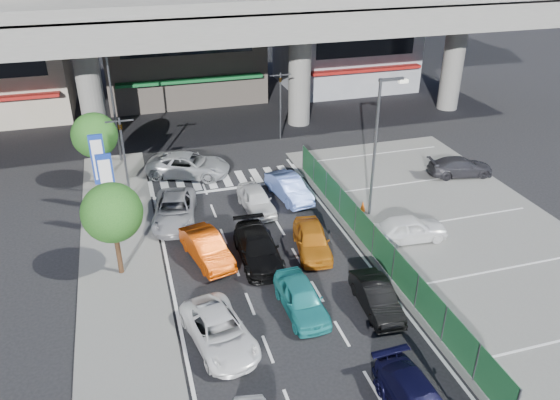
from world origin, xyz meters
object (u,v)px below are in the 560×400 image
object	(u,v)px
sedan_white_mid_left	(219,331)
sedan_black_mid	(258,248)
taxi_orange_left	(207,248)
parked_sedan_dgrey	(460,167)
wagon_silver_front_left	(175,210)
taxi_orange_right	(312,240)
street_lamp_left	(115,95)
tree_far	(95,135)
street_lamp_right	(379,137)
crossing_wagon_silver	(189,165)
signboard_far	(99,162)
traffic_cone	(363,206)
parked_sedan_white	(409,228)
hatch_black_mid_right	(377,297)
signboard_near	(107,183)
tree_near	(112,213)
sedan_white_front_mid	(256,200)
traffic_light_left	(122,139)
taxi_teal_mid	(301,298)
kei_truck_front_right	(289,188)
traffic_light_right	(280,89)

from	to	relation	value
sedan_white_mid_left	sedan_black_mid	size ratio (longest dim) A/B	0.96
taxi_orange_left	parked_sedan_dgrey	bearing A→B (deg)	2.93
sedan_white_mid_left	wagon_silver_front_left	bearing A→B (deg)	82.22
taxi_orange_right	street_lamp_left	bearing A→B (deg)	130.43
tree_far	parked_sedan_dgrey	size ratio (longest dim) A/B	1.13
street_lamp_right	crossing_wagon_silver	distance (m)	13.20
signboard_far	tree_far	distance (m)	3.53
traffic_cone	street_lamp_right	bearing A→B (deg)	-46.90
sedan_white_mid_left	parked_sedan_white	xyz separation A→B (m)	(11.11, 4.91, 0.12)
hatch_black_mid_right	taxi_orange_right	bearing A→B (deg)	106.10
street_lamp_left	signboard_far	distance (m)	7.32
hatch_black_mid_right	sedan_black_mid	world-z (taller)	sedan_black_mid
street_lamp_left	sedan_black_mid	distance (m)	16.36
parked_sedan_dgrey	traffic_cone	xyz separation A→B (m)	(-8.20, -2.67, -0.30)
sedan_white_mid_left	taxi_orange_left	bearing A→B (deg)	74.35
street_lamp_right	signboard_near	distance (m)	14.61
wagon_silver_front_left	street_lamp_right	bearing A→B (deg)	-2.29
tree_near	sedan_white_front_mid	distance (m)	9.42
parked_sedan_white	street_lamp_right	bearing A→B (deg)	14.16
street_lamp_right	parked_sedan_dgrey	bearing A→B (deg)	21.76
tree_near	wagon_silver_front_left	xyz separation A→B (m)	(3.13, 4.46, -2.70)
street_lamp_right	sedan_white_front_mid	xyz separation A→B (m)	(-6.31, 2.41, -4.10)
traffic_light_left	tree_near	world-z (taller)	traffic_light_left
sedan_black_mid	parked_sedan_dgrey	distance (m)	16.37
taxi_orange_left	sedan_black_mid	world-z (taller)	same
traffic_cone	taxi_orange_left	bearing A→B (deg)	-166.06
street_lamp_left	taxi_teal_mid	bearing A→B (deg)	-70.48
street_lamp_right	tree_near	distance (m)	14.38
sedan_white_mid_left	taxi_teal_mid	world-z (taller)	taxi_teal_mid
street_lamp_left	sedan_white_mid_left	world-z (taller)	street_lamp_left
sedan_black_mid	traffic_cone	bearing A→B (deg)	25.25
street_lamp_right	taxi_orange_left	size ratio (longest dim) A/B	1.91
tree_far	kei_truck_front_right	world-z (taller)	tree_far
traffic_light_right	sedan_black_mid	size ratio (longest dim) A/B	1.09
taxi_orange_right	kei_truck_front_right	distance (m)	6.06
signboard_near	tree_far	world-z (taller)	tree_far
traffic_light_left	signboard_far	bearing A→B (deg)	-144.30
sedan_white_mid_left	traffic_cone	world-z (taller)	sedan_white_mid_left
taxi_orange_left	taxi_orange_right	distance (m)	5.36
tree_near	street_lamp_left	bearing A→B (deg)	87.24
tree_near	parked_sedan_dgrey	distance (m)	22.71
street_lamp_right	street_lamp_left	xyz separation A→B (m)	(-13.50, 12.00, 0.00)
street_lamp_right	kei_truck_front_right	distance (m)	6.62
sedan_white_front_mid	parked_sedan_white	bearing A→B (deg)	-42.04
signboard_far	sedan_black_mid	distance (m)	10.82
traffic_light_left	traffic_light_right	size ratio (longest dim) A/B	1.00
street_lamp_right	sedan_white_front_mid	distance (m)	7.91
taxi_teal_mid	wagon_silver_front_left	size ratio (longest dim) A/B	0.81
sedan_white_mid_left	traffic_light_right	bearing A→B (deg)	56.71
street_lamp_left	tree_far	distance (m)	4.04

